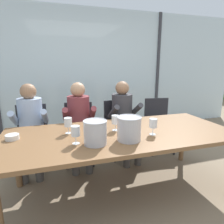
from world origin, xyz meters
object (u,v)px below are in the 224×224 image
at_px(chair_center, 118,123).
at_px(ice_bucket_secondary, 129,128).
at_px(tasting_bowl, 12,137).
at_px(chair_left_of_center, 79,127).
at_px(person_pale_blue_shirt, 30,122).
at_px(wine_glass_by_left_taster, 115,120).
at_px(person_charcoal_jacket, 124,115).
at_px(wine_glass_center_pour, 68,123).
at_px(wine_glass_by_right_taster, 76,132).
at_px(wine_glass_near_bucket, 153,124).
at_px(dining_table, 121,137).
at_px(chair_near_curtain, 32,131).
at_px(chair_right_of_center, 158,120).
at_px(ice_bucket_primary, 95,132).
at_px(person_maroon_top, 79,119).

xyz_separation_m(chair_center, ice_bucket_secondary, (-0.31, -1.21, 0.33)).
bearing_deg(ice_bucket_secondary, tasting_bowl, 162.05).
relative_size(chair_left_of_center, person_pale_blue_shirt, 0.74).
bearing_deg(ice_bucket_secondary, wine_glass_by_left_taster, 96.44).
relative_size(person_charcoal_jacket, wine_glass_center_pour, 6.94).
bearing_deg(person_charcoal_jacket, wine_glass_by_right_taster, -134.65).
bearing_deg(wine_glass_near_bucket, chair_left_of_center, 120.31).
xyz_separation_m(wine_glass_near_bucket, wine_glass_by_right_taster, (-0.81, -0.01, 0.00)).
height_order(dining_table, chair_left_of_center, chair_left_of_center).
distance_m(person_charcoal_jacket, wine_glass_by_left_taster, 0.83).
relative_size(chair_near_curtain, chair_left_of_center, 1.00).
bearing_deg(chair_center, wine_glass_center_pour, -142.39).
relative_size(dining_table, chair_right_of_center, 2.83).
height_order(person_charcoal_jacket, wine_glass_by_right_taster, person_charcoal_jacket).
xyz_separation_m(chair_left_of_center, wine_glass_center_pour, (-0.21, -0.80, 0.32)).
bearing_deg(ice_bucket_secondary, chair_right_of_center, 49.01).
bearing_deg(wine_glass_center_pour, person_charcoal_jacket, 36.96).
distance_m(chair_right_of_center, wine_glass_by_left_taster, 1.39).
relative_size(tasting_bowl, wine_glass_center_pour, 0.75).
relative_size(chair_left_of_center, ice_bucket_secondary, 3.71).
xyz_separation_m(chair_near_curtain, person_charcoal_jacket, (1.35, -0.17, 0.17)).
bearing_deg(person_charcoal_jacket, chair_right_of_center, 6.43).
bearing_deg(wine_glass_by_right_taster, person_charcoal_jacket, 49.21).
height_order(chair_near_curtain, person_pale_blue_shirt, person_pale_blue_shirt).
relative_size(chair_near_curtain, ice_bucket_primary, 3.89).
height_order(ice_bucket_secondary, wine_glass_center_pour, ice_bucket_secondary).
relative_size(wine_glass_by_left_taster, wine_glass_near_bucket, 1.00).
relative_size(person_charcoal_jacket, ice_bucket_primary, 5.29).
distance_m(person_maroon_top, person_charcoal_jacket, 0.69).
relative_size(chair_near_curtain, wine_glass_near_bucket, 5.10).
bearing_deg(chair_near_curtain, wine_glass_center_pour, -58.91).
bearing_deg(ice_bucket_secondary, chair_near_curtain, 129.72).
relative_size(dining_table, wine_glass_by_left_taster, 14.46).
bearing_deg(tasting_bowl, person_pale_blue_shirt, 81.74).
relative_size(dining_table, ice_bucket_primary, 11.03).
relative_size(wine_glass_center_pour, wine_glass_by_right_taster, 1.00).
distance_m(chair_center, wine_glass_by_left_taster, 1.00).
relative_size(ice_bucket_secondary, wine_glass_center_pour, 1.37).
xyz_separation_m(chair_left_of_center, wine_glass_by_left_taster, (0.30, -0.85, 0.32)).
distance_m(dining_table, ice_bucket_secondary, 0.30).
xyz_separation_m(wine_glass_by_left_taster, wine_glass_near_bucket, (0.34, -0.25, 0.00)).
bearing_deg(chair_left_of_center, wine_glass_by_left_taster, -62.40).
relative_size(wine_glass_by_left_taster, wine_glass_by_right_taster, 1.00).
xyz_separation_m(dining_table, chair_center, (0.30, 0.97, -0.14)).
bearing_deg(chair_right_of_center, person_pale_blue_shirt, -168.44).
relative_size(ice_bucket_primary, wine_glass_center_pour, 1.31).
relative_size(chair_near_curtain, person_pale_blue_shirt, 0.74).
bearing_deg(person_maroon_top, chair_center, 17.51).
xyz_separation_m(tasting_bowl, wine_glass_near_bucket, (1.40, -0.28, 0.09)).
bearing_deg(tasting_bowl, person_charcoal_jacket, 25.59).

